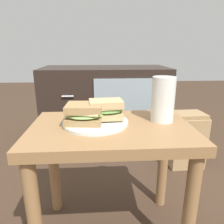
{
  "coord_description": "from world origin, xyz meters",
  "views": [
    {
      "loc": [
        -0.04,
        -0.67,
        0.72
      ],
      "look_at": [
        0.0,
        0.0,
        0.51
      ],
      "focal_mm": 33.26,
      "sensor_mm": 36.0,
      "label": 1
    }
  ],
  "objects": [
    {
      "name": "tv_cabinet",
      "position": [
        0.01,
        0.95,
        0.29
      ],
      "size": [
        0.96,
        0.46,
        0.58
      ],
      "color": "black",
      "rests_on": "ground"
    },
    {
      "name": "sandwich_front",
      "position": [
        -0.09,
        0.01,
        0.5
      ],
      "size": [
        0.14,
        0.12,
        0.07
      ],
      "color": "#9E7A4C",
      "rests_on": "plate"
    },
    {
      "name": "plate",
      "position": [
        -0.05,
        0.03,
        0.47
      ],
      "size": [
        0.23,
        0.23,
        0.01
      ],
      "primitive_type": "cylinder",
      "color": "silver",
      "rests_on": "side_table"
    },
    {
      "name": "sandwich_back",
      "position": [
        -0.02,
        0.04,
        0.51
      ],
      "size": [
        0.13,
        0.1,
        0.07
      ],
      "color": "tan",
      "rests_on": "plate"
    },
    {
      "name": "beer_glass",
      "position": [
        0.19,
        0.04,
        0.54
      ],
      "size": [
        0.08,
        0.08,
        0.16
      ],
      "color": "silver",
      "rests_on": "side_table"
    },
    {
      "name": "side_table",
      "position": [
        0.0,
        0.0,
        0.37
      ],
      "size": [
        0.56,
        0.36,
        0.46
      ],
      "color": "olive",
      "rests_on": "ground"
    },
    {
      "name": "paper_bag",
      "position": [
        0.5,
        0.5,
        0.17
      ],
      "size": [
        0.21,
        0.19,
        0.34
      ],
      "color": "tan",
      "rests_on": "ground"
    }
  ]
}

